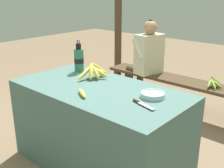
# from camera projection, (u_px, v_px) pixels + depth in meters

# --- Properties ---
(ground_plane) EXTENTS (12.00, 12.00, 0.00)m
(ground_plane) POSITION_uv_depth(u_px,v_px,m) (100.00, 164.00, 2.42)
(ground_plane) COLOR #846B51
(market_counter) EXTENTS (1.42, 0.74, 0.70)m
(market_counter) POSITION_uv_depth(u_px,v_px,m) (100.00, 128.00, 2.31)
(market_counter) COLOR #4C706B
(market_counter) RESTS_ON ground_plane
(banana_bunch_ripe) EXTENTS (0.19, 0.33, 0.14)m
(banana_bunch_ripe) POSITION_uv_depth(u_px,v_px,m) (94.00, 71.00, 2.41)
(banana_bunch_ripe) COLOR #4C381E
(banana_bunch_ripe) RESTS_ON market_counter
(serving_bowl) EXTENTS (0.18, 0.18, 0.04)m
(serving_bowl) POSITION_uv_depth(u_px,v_px,m) (153.00, 95.00, 2.00)
(serving_bowl) COLOR silver
(serving_bowl) RESTS_ON market_counter
(water_bottle) EXTENTS (0.09, 0.09, 0.30)m
(water_bottle) POSITION_uv_depth(u_px,v_px,m) (79.00, 60.00, 2.58)
(water_bottle) COLOR #337556
(water_bottle) RESTS_ON market_counter
(loose_banana_front) EXTENTS (0.17, 0.12, 0.03)m
(loose_banana_front) POSITION_uv_depth(u_px,v_px,m) (82.00, 93.00, 2.04)
(loose_banana_front) COLOR #E0C64C
(loose_banana_front) RESTS_ON market_counter
(knife) EXTENTS (0.20, 0.07, 0.02)m
(knife) POSITION_uv_depth(u_px,v_px,m) (140.00, 103.00, 1.88)
(knife) COLOR #BCBCC1
(knife) RESTS_ON market_counter
(wooden_bench) EXTENTS (1.75, 0.32, 0.41)m
(wooden_bench) POSITION_uv_depth(u_px,v_px,m) (172.00, 82.00, 3.42)
(wooden_bench) COLOR #4C3823
(wooden_bench) RESTS_ON ground_plane
(seated_vendor) EXTENTS (0.45, 0.42, 1.08)m
(seated_vendor) POSITION_uv_depth(u_px,v_px,m) (146.00, 57.00, 3.55)
(seated_vendor) COLOR #473828
(seated_vendor) RESTS_ON ground_plane
(banana_bunch_green) EXTENTS (0.18, 0.28, 0.12)m
(banana_bunch_green) POSITION_uv_depth(u_px,v_px,m) (214.00, 82.00, 3.06)
(banana_bunch_green) COLOR #4C381E
(banana_bunch_green) RESTS_ON wooden_bench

